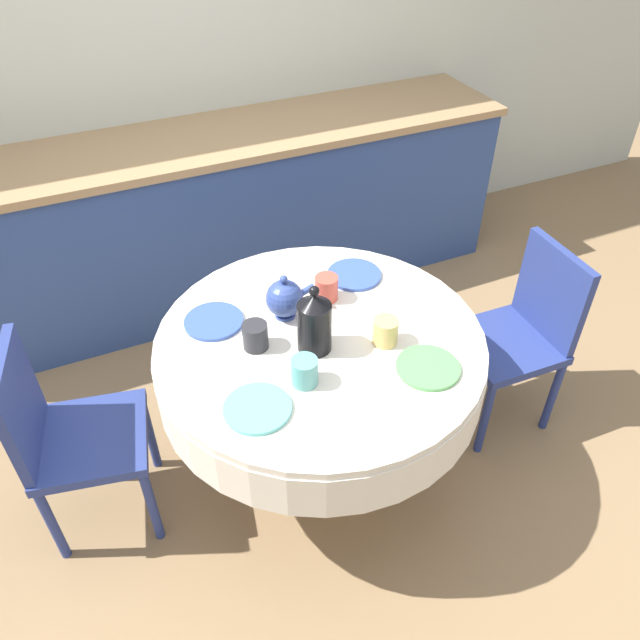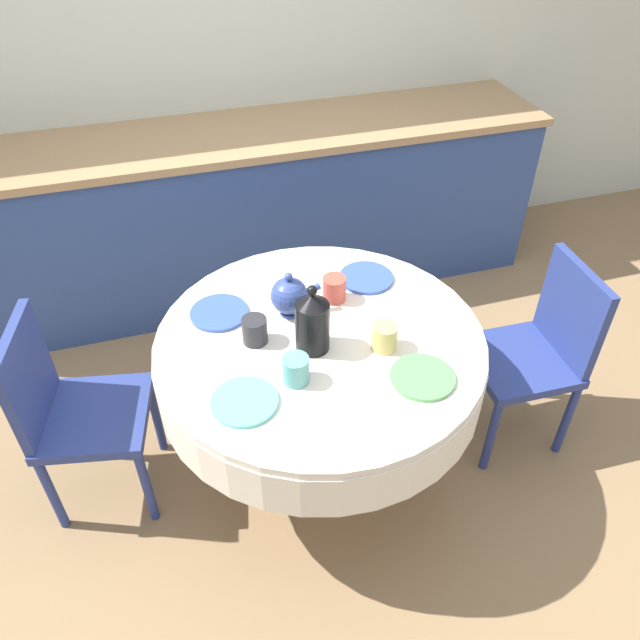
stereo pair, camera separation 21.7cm
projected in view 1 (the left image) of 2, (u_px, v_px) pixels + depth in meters
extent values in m
plane|color=#8E704C|center=(320.00, 467.00, 2.70)|extent=(12.00, 12.00, 0.00)
cube|color=beige|center=(175.00, 42.00, 3.09)|extent=(7.00, 0.05, 2.60)
cube|color=#2D4784|center=(213.00, 222.00, 3.40)|extent=(3.20, 0.60, 0.90)
cube|color=#A37F56|center=(203.00, 141.00, 3.10)|extent=(3.24, 0.64, 0.04)
cylinder|color=brown|center=(320.00, 464.00, 2.69)|extent=(0.44, 0.44, 0.04)
cylinder|color=brown|center=(320.00, 423.00, 2.51)|extent=(0.11, 0.11, 0.50)
cylinder|color=silver|center=(320.00, 362.00, 2.30)|extent=(1.19, 1.19, 0.18)
cylinder|color=silver|center=(320.00, 340.00, 2.23)|extent=(1.18, 1.18, 0.03)
cube|color=navy|center=(505.00, 344.00, 2.68)|extent=(0.41, 0.41, 0.04)
cube|color=navy|center=(552.00, 292.00, 2.59)|extent=(0.05, 0.38, 0.41)
cylinder|color=navy|center=(485.00, 419.00, 2.64)|extent=(0.04, 0.04, 0.40)
cylinder|color=navy|center=(442.00, 366.00, 2.90)|extent=(0.04, 0.04, 0.40)
cylinder|color=navy|center=(552.00, 396.00, 2.75)|extent=(0.04, 0.04, 0.40)
cylinder|color=navy|center=(505.00, 346.00, 3.00)|extent=(0.04, 0.04, 0.40)
cube|color=navy|center=(91.00, 439.00, 2.28)|extent=(0.47, 0.47, 0.04)
cube|color=navy|center=(19.00, 406.00, 2.10)|extent=(0.11, 0.38, 0.41)
cylinder|color=navy|center=(150.00, 434.00, 2.58)|extent=(0.04, 0.04, 0.40)
cylinder|color=navy|center=(152.00, 506.00, 2.32)|extent=(0.04, 0.04, 0.40)
cylinder|color=navy|center=(61.00, 449.00, 2.52)|extent=(0.04, 0.04, 0.40)
cylinder|color=navy|center=(53.00, 525.00, 2.26)|extent=(0.04, 0.04, 0.40)
cylinder|color=#60BCB7|center=(257.00, 408.00, 1.95)|extent=(0.22, 0.22, 0.01)
cylinder|color=#5BA39E|center=(305.00, 372.00, 2.02)|extent=(0.09, 0.09, 0.10)
cylinder|color=#5BA85B|center=(428.00, 368.00, 2.09)|extent=(0.22, 0.22, 0.01)
cylinder|color=#DBB766|center=(385.00, 331.00, 2.17)|extent=(0.09, 0.09, 0.10)
cylinder|color=#3856AD|center=(214.00, 321.00, 2.28)|extent=(0.22, 0.22, 0.01)
cylinder|color=#28282D|center=(255.00, 336.00, 2.15)|extent=(0.09, 0.09, 0.10)
cylinder|color=#3856AD|center=(354.00, 275.00, 2.50)|extent=(0.22, 0.22, 0.01)
cylinder|color=#CC4C3D|center=(326.00, 288.00, 2.36)|extent=(0.09, 0.09, 0.10)
cylinder|color=black|center=(314.00, 327.00, 2.12)|extent=(0.12, 0.12, 0.19)
cone|color=black|center=(314.00, 301.00, 2.04)|extent=(0.11, 0.11, 0.04)
sphere|color=black|center=(314.00, 291.00, 2.02)|extent=(0.04, 0.04, 0.04)
cylinder|color=#33478E|center=(285.00, 314.00, 2.31)|extent=(0.08, 0.08, 0.01)
sphere|color=#33478E|center=(284.00, 298.00, 2.26)|extent=(0.14, 0.14, 0.14)
cylinder|color=#33478E|center=(305.00, 291.00, 2.28)|extent=(0.08, 0.02, 0.05)
sphere|color=#33478E|center=(284.00, 279.00, 2.21)|extent=(0.03, 0.03, 0.03)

